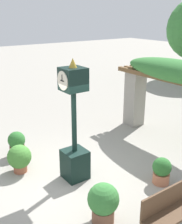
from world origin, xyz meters
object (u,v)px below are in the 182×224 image
object	(u,v)px
potted_plant_near_left	(17,144)
potted_plant_near_right	(103,202)
park_bench	(173,210)
pedestal_clock	(74,132)
potted_plant_far_left	(19,158)
potted_plant_far_right	(162,170)

from	to	relation	value
potted_plant_near_left	potted_plant_near_right	distance (m)	3.70
potted_plant_near_left	park_bench	world-z (taller)	park_bench
potted_plant_near_right	park_bench	bearing A→B (deg)	46.00
pedestal_clock	potted_plant_near_left	world-z (taller)	pedestal_clock
potted_plant_near_right	potted_plant_far_left	size ratio (longest dim) A/B	1.14
pedestal_clock	park_bench	size ratio (longest dim) A/B	2.08
potted_plant_far_right	potted_plant_near_left	bearing A→B (deg)	-145.20
pedestal_clock	potted_plant_near_right	distance (m)	1.93
pedestal_clock	potted_plant_near_right	bearing A→B (deg)	-13.54
potted_plant_far_right	pedestal_clock	bearing A→B (deg)	-132.04
pedestal_clock	potted_plant_near_left	bearing A→B (deg)	-158.65
potted_plant_far_left	park_bench	world-z (taller)	park_bench
potted_plant_near_right	park_bench	distance (m)	1.34
potted_plant_far_right	park_bench	bearing A→B (deg)	-41.50
park_bench	pedestal_clock	bearing A→B (deg)	101.89
pedestal_clock	potted_plant_far_left	distance (m)	1.74
potted_plant_far_left	park_bench	size ratio (longest dim) A/B	0.52
potted_plant_far_left	pedestal_clock	bearing A→B (deg)	44.08
pedestal_clock	potted_plant_near_right	size ratio (longest dim) A/B	3.54
potted_plant_far_left	potted_plant_near_right	bearing A→B (deg)	12.87
potted_plant_near_left	pedestal_clock	bearing A→B (deg)	21.35
potted_plant_far_right	potted_plant_near_right	bearing A→B (deg)	-82.77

